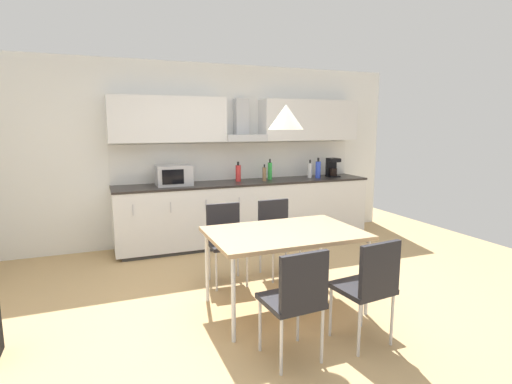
{
  "coord_description": "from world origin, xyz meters",
  "views": [
    {
      "loc": [
        -1.33,
        -3.39,
        1.73
      ],
      "look_at": [
        0.29,
        0.69,
        1.0
      ],
      "focal_mm": 28.0,
      "sensor_mm": 36.0,
      "label": 1
    }
  ],
  "objects": [
    {
      "name": "bottle_white",
      "position": [
        1.77,
        2.12,
        1.04
      ],
      "size": [
        0.07,
        0.07,
        0.28
      ],
      "color": "white",
      "rests_on": "kitchen_counter"
    },
    {
      "name": "microwave",
      "position": [
        -0.37,
        2.1,
        1.06
      ],
      "size": [
        0.48,
        0.35,
        0.28
      ],
      "color": "#ADADB2",
      "rests_on": "kitchen_counter"
    },
    {
      "name": "chair_far_left",
      "position": [
        -0.07,
        0.72,
        0.53
      ],
      "size": [
        0.42,
        0.42,
        0.87
      ],
      "color": "black",
      "rests_on": "ground_plane"
    },
    {
      "name": "ground_plane",
      "position": [
        0.0,
        0.0,
        -0.01
      ],
      "size": [
        8.16,
        7.26,
        0.02
      ],
      "primitive_type": "cube",
      "color": "tan"
    },
    {
      "name": "backsplash_tile",
      "position": [
        0.7,
        2.41,
        1.19
      ],
      "size": [
        3.8,
        0.02,
        0.56
      ],
      "primitive_type": "cube",
      "color": "silver",
      "rests_on": "kitchen_counter"
    },
    {
      "name": "chair_near_right",
      "position": [
        0.57,
        -0.98,
        0.53
      ],
      "size": [
        0.44,
        0.44,
        0.87
      ],
      "color": "black",
      "rests_on": "ground_plane"
    },
    {
      "name": "kitchen_counter",
      "position": [
        0.7,
        2.1,
        0.46
      ],
      "size": [
        3.82,
        0.67,
        0.92
      ],
      "color": "#333333",
      "rests_on": "ground_plane"
    },
    {
      "name": "bottle_green",
      "position": [
        1.1,
        2.16,
        1.05
      ],
      "size": [
        0.07,
        0.07,
        0.32
      ],
      "color": "green",
      "rests_on": "kitchen_counter"
    },
    {
      "name": "dining_table",
      "position": [
        0.25,
        -0.13,
        0.71
      ],
      "size": [
        1.41,
        0.94,
        0.76
      ],
      "color": "tan",
      "rests_on": "ground_plane"
    },
    {
      "name": "bottle_blue",
      "position": [
        1.88,
        2.05,
        1.05
      ],
      "size": [
        0.08,
        0.08,
        0.32
      ],
      "color": "blue",
      "rests_on": "kitchen_counter"
    },
    {
      "name": "coffee_maker",
      "position": [
        2.18,
        2.12,
        1.07
      ],
      "size": [
        0.18,
        0.19,
        0.3
      ],
      "color": "black",
      "rests_on": "kitchen_counter"
    },
    {
      "name": "bottle_brown",
      "position": [
        0.96,
        2.05,
        1.02
      ],
      "size": [
        0.06,
        0.06,
        0.25
      ],
      "color": "brown",
      "rests_on": "kitchen_counter"
    },
    {
      "name": "chair_near_left",
      "position": [
        -0.06,
        -0.98,
        0.53
      ],
      "size": [
        0.42,
        0.42,
        0.87
      ],
      "color": "black",
      "rests_on": "ground_plane"
    },
    {
      "name": "pendant_lamp",
      "position": [
        0.25,
        -0.13,
        1.81
      ],
      "size": [
        0.32,
        0.32,
        0.22
      ],
      "primitive_type": "cone",
      "color": "silver"
    },
    {
      "name": "chair_far_right",
      "position": [
        0.56,
        0.72,
        0.53
      ],
      "size": [
        0.41,
        0.41,
        0.87
      ],
      "color": "black",
      "rests_on": "ground_plane"
    },
    {
      "name": "wall_back",
      "position": [
        0.0,
        2.47,
        1.31
      ],
      "size": [
        6.52,
        0.1,
        2.63
      ],
      "primitive_type": "cube",
      "color": "white",
      "rests_on": "ground_plane"
    },
    {
      "name": "bottle_red",
      "position": [
        0.59,
        2.16,
        1.04
      ],
      "size": [
        0.08,
        0.08,
        0.29
      ],
      "color": "red",
      "rests_on": "kitchen_counter"
    },
    {
      "name": "upper_wall_cabinets",
      "position": [
        0.7,
        2.25,
        1.81
      ],
      "size": [
        3.8,
        0.4,
        0.62
      ],
      "color": "silver"
    }
  ]
}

